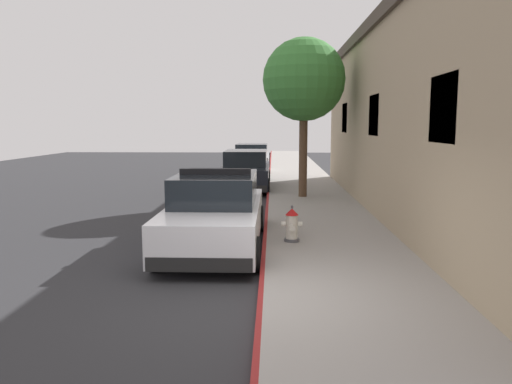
{
  "coord_description": "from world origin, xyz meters",
  "views": [
    {
      "loc": [
        0.13,
        -7.02,
        2.59
      ],
      "look_at": [
        -0.27,
        4.78,
        1.0
      ],
      "focal_mm": 35.19,
      "sensor_mm": 36.0,
      "label": 1
    }
  ],
  "objects_px": {
    "parked_car_dark_far": "(252,159)",
    "fire_hydrant": "(292,225)",
    "police_cruiser": "(216,213)",
    "parked_car_silver_ahead": "(246,171)",
    "street_tree": "(304,80)"
  },
  "relations": [
    {
      "from": "fire_hydrant",
      "to": "street_tree",
      "type": "xyz_separation_m",
      "value": [
        0.62,
        6.68,
        3.54
      ]
    },
    {
      "from": "police_cruiser",
      "to": "parked_car_dark_far",
      "type": "xyz_separation_m",
      "value": [
        0.05,
        16.84,
        -0.0
      ]
    },
    {
      "from": "police_cruiser",
      "to": "parked_car_silver_ahead",
      "type": "bearing_deg",
      "value": 89.34
    },
    {
      "from": "parked_car_silver_ahead",
      "to": "parked_car_dark_far",
      "type": "bearing_deg",
      "value": 90.48
    },
    {
      "from": "street_tree",
      "to": "parked_car_dark_far",
      "type": "bearing_deg",
      "value": 102.01
    },
    {
      "from": "street_tree",
      "to": "parked_car_silver_ahead",
      "type": "bearing_deg",
      "value": 123.98
    },
    {
      "from": "police_cruiser",
      "to": "fire_hydrant",
      "type": "height_order",
      "value": "police_cruiser"
    },
    {
      "from": "parked_car_dark_far",
      "to": "parked_car_silver_ahead",
      "type": "bearing_deg",
      "value": -89.52
    },
    {
      "from": "fire_hydrant",
      "to": "street_tree",
      "type": "relative_size",
      "value": 0.14
    },
    {
      "from": "police_cruiser",
      "to": "street_tree",
      "type": "bearing_deg",
      "value": 71.58
    },
    {
      "from": "parked_car_silver_ahead",
      "to": "parked_car_dark_far",
      "type": "height_order",
      "value": "same"
    },
    {
      "from": "parked_car_silver_ahead",
      "to": "street_tree",
      "type": "bearing_deg",
      "value": -56.02
    },
    {
      "from": "police_cruiser",
      "to": "parked_car_dark_far",
      "type": "height_order",
      "value": "police_cruiser"
    },
    {
      "from": "parked_car_dark_far",
      "to": "fire_hydrant",
      "type": "bearing_deg",
      "value": -84.75
    },
    {
      "from": "parked_car_dark_far",
      "to": "fire_hydrant",
      "type": "relative_size",
      "value": 6.37
    }
  ]
}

